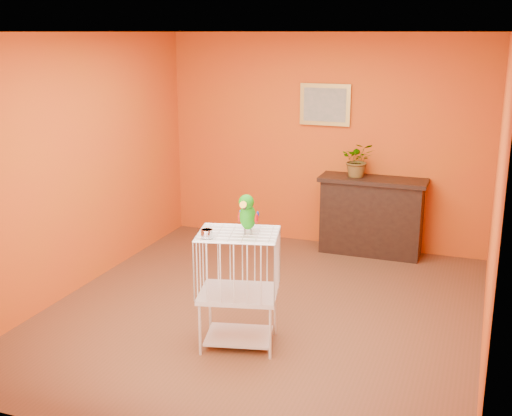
% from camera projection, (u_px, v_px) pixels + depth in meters
% --- Properties ---
extents(ground, '(4.50, 4.50, 0.00)m').
position_uv_depth(ground, '(263.00, 311.00, 6.18)').
color(ground, brown).
rests_on(ground, ground).
extents(room_shell, '(4.50, 4.50, 4.50)m').
position_uv_depth(room_shell, '(263.00, 149.00, 5.76)').
color(room_shell, '#C84212').
rests_on(room_shell, ground).
extents(console_cabinet, '(1.26, 0.45, 0.93)m').
position_uv_depth(console_cabinet, '(371.00, 216.00, 7.67)').
color(console_cabinet, black).
rests_on(console_cabinet, ground).
extents(potted_plant, '(0.46, 0.49, 0.32)m').
position_uv_depth(potted_plant, '(358.00, 163.00, 7.60)').
color(potted_plant, '#26722D').
rests_on(potted_plant, console_cabinet).
extents(framed_picture, '(0.62, 0.04, 0.50)m').
position_uv_depth(framed_picture, '(325.00, 105.00, 7.72)').
color(framed_picture, '#B69841').
rests_on(framed_picture, room_shell).
extents(birdcage, '(0.75, 0.64, 1.00)m').
position_uv_depth(birdcage, '(239.00, 288.00, 5.39)').
color(birdcage, beige).
rests_on(birdcage, ground).
extents(feed_cup, '(0.10, 0.10, 0.07)m').
position_uv_depth(feed_cup, '(207.00, 234.00, 5.13)').
color(feed_cup, silver).
rests_on(feed_cup, birdcage).
extents(parrot, '(0.17, 0.31, 0.35)m').
position_uv_depth(parrot, '(248.00, 214.00, 5.17)').
color(parrot, '#59544C').
rests_on(parrot, birdcage).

